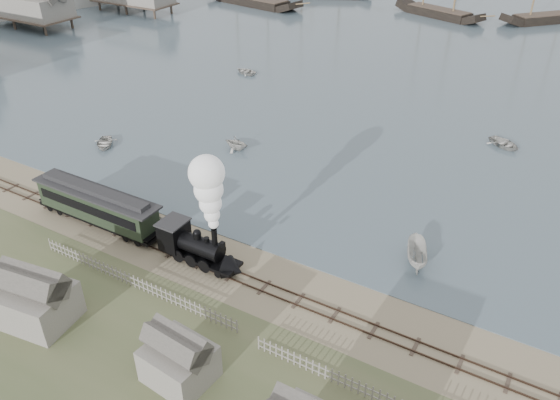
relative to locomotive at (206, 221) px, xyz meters
The scene contains 15 objects.
ground 5.79m from the locomotive, 31.91° to the left, with size 600.00×600.00×0.00m, color gray.
rail_track 5.40m from the locomotive, ahead, with size 120.00×1.80×0.16m.
picket_fence_west 7.42m from the locomotive, 123.33° to the right, with size 19.00×0.10×1.20m, color slate, non-canonical shape.
picket_fence_east 17.21m from the locomotive, 19.29° to the right, with size 15.00×0.10×1.20m, color slate, non-canonical shape.
shed_left 13.65m from the locomotive, 121.68° to the right, with size 5.00×4.00×4.10m, color slate, non-canonical shape.
shed_mid 12.10m from the locomotive, 62.47° to the right, with size 4.00×3.50×3.60m, color slate, non-canonical shape.
western_wharf 84.04m from the locomotive, 150.01° to the left, with size 36.00×56.00×8.00m, color slate, non-canonical shape.
locomotive is the anchor object (origin of this frame).
passenger_coach 12.39m from the locomotive, behind, with size 13.34×2.57×3.24m.
beached_dinghy 7.82m from the locomotive, 158.87° to the left, with size 3.31×2.36×0.69m, color beige.
rowboat_0 26.66m from the locomotive, 153.71° to the left, with size 3.71×2.65×0.77m, color beige.
rowboat_1 21.52m from the locomotive, 118.27° to the left, with size 3.05×2.64×1.61m, color beige.
rowboat_2 17.14m from the locomotive, 31.74° to the left, with size 4.15×1.56×1.60m, color beige.
rowboat_3 38.57m from the locomotive, 65.08° to the left, with size 3.96×2.83×0.82m, color beige.
rowboat_6 47.90m from the locomotive, 119.86° to the left, with size 3.59×2.57×0.74m, color beige.
Camera 1 is at (19.31, -29.16, 27.73)m, focal length 35.00 mm.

